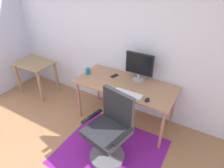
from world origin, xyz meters
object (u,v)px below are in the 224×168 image
at_px(monitor, 139,65).
at_px(cell_phone, 115,76).
at_px(computer_mouse, 147,100).
at_px(office_chair, 110,132).
at_px(coffee_cup, 88,71).
at_px(keyboard, 128,94).
at_px(desk, 125,88).
at_px(side_table, 35,68).

distance_m(monitor, cell_phone, 0.48).
bearing_deg(computer_mouse, office_chair, -120.56).
bearing_deg(monitor, coffee_cup, -163.66).
relative_size(computer_mouse, cell_phone, 0.74).
xyz_separation_m(monitor, keyboard, (0.03, -0.45, -0.26)).
bearing_deg(desk, monitor, 60.09).
bearing_deg(cell_phone, coffee_cup, -142.95).
relative_size(desk, coffee_cup, 14.63).
bearing_deg(keyboard, side_table, 176.23).
height_order(keyboard, cell_phone, keyboard).
bearing_deg(desk, coffee_cup, -177.74).
xyz_separation_m(monitor, side_table, (-2.10, -0.31, -0.44)).
bearing_deg(cell_phone, office_chair, -47.57).
height_order(keyboard, computer_mouse, computer_mouse).
height_order(cell_phone, office_chair, office_chair).
relative_size(keyboard, cell_phone, 3.07).
distance_m(desk, office_chair, 0.80).
xyz_separation_m(computer_mouse, office_chair, (-0.30, -0.50, -0.32)).
bearing_deg(keyboard, computer_mouse, -2.27).
xyz_separation_m(keyboard, coffee_cup, (-0.86, 0.21, 0.05)).
bearing_deg(monitor, computer_mouse, -54.12).
distance_m(cell_phone, office_chair, 1.03).
bearing_deg(computer_mouse, coffee_cup, 169.28).
relative_size(keyboard, computer_mouse, 4.13).
bearing_deg(office_chair, cell_phone, 127.83).
xyz_separation_m(coffee_cup, side_table, (-1.27, -0.07, -0.23)).
bearing_deg(computer_mouse, side_table, 176.42).
bearing_deg(keyboard, office_chair, -89.57).
xyz_separation_m(desk, keyboard, (0.16, -0.24, 0.08)).
distance_m(monitor, keyboard, 0.52).
height_order(desk, cell_phone, cell_phone).
bearing_deg(cell_phone, monitor, 27.83).
relative_size(keyboard, side_table, 0.60).
bearing_deg(coffee_cup, monitor, 16.34).
bearing_deg(monitor, desk, -119.91).
bearing_deg(monitor, office_chair, -87.85).
distance_m(desk, side_table, 1.98).
relative_size(monitor, side_table, 0.64).
bearing_deg(side_table, coffee_cup, 3.03).
xyz_separation_m(computer_mouse, cell_phone, (-0.73, 0.38, -0.01)).
bearing_deg(side_table, desk, 2.75).
relative_size(coffee_cup, cell_phone, 0.77).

